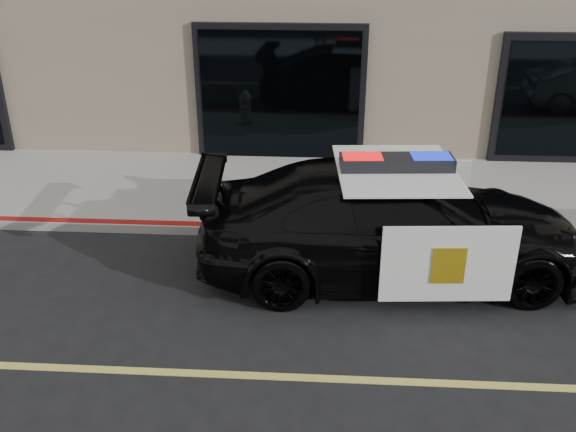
{
  "coord_description": "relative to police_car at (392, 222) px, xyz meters",
  "views": [
    {
      "loc": [
        -0.05,
        -5.82,
        4.83
      ],
      "look_at": [
        -0.55,
        2.2,
        1.0
      ],
      "focal_mm": 40.0,
      "sensor_mm": 36.0,
      "label": 1
    }
  ],
  "objects": [
    {
      "name": "ground",
      "position": [
        -0.92,
        -2.47,
        -0.82
      ],
      "size": [
        120.0,
        120.0,
        0.0
      ],
      "primitive_type": "plane",
      "color": "black",
      "rests_on": "ground"
    },
    {
      "name": "police_car",
      "position": [
        0.0,
        0.0,
        0.0
      ],
      "size": [
        3.04,
        5.87,
        1.82
      ],
      "color": "black",
      "rests_on": "ground"
    },
    {
      "name": "fire_hydrant",
      "position": [
        -2.94,
        2.01,
        -0.29
      ],
      "size": [
        0.36,
        0.5,
        0.8
      ],
      "color": "white",
      "rests_on": "sidewalk_n"
    },
    {
      "name": "sidewalk_n",
      "position": [
        -0.92,
        2.78,
        -0.74
      ],
      "size": [
        60.0,
        3.5,
        0.15
      ],
      "primitive_type": "cube",
      "color": "gray",
      "rests_on": "ground"
    }
  ]
}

